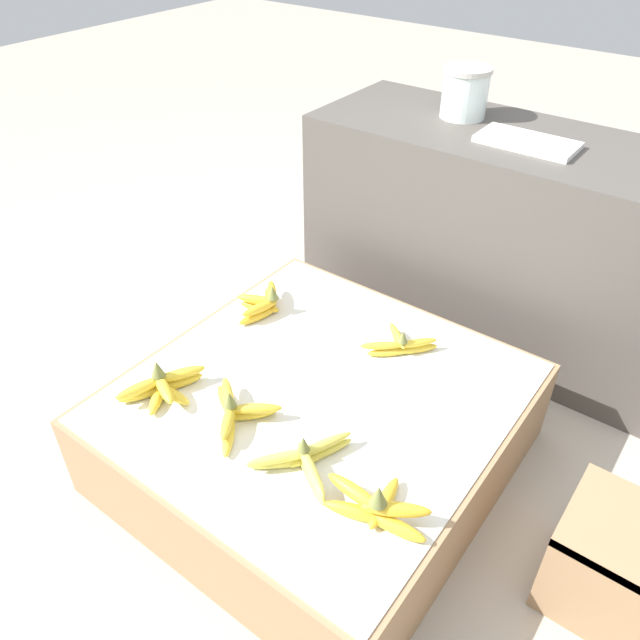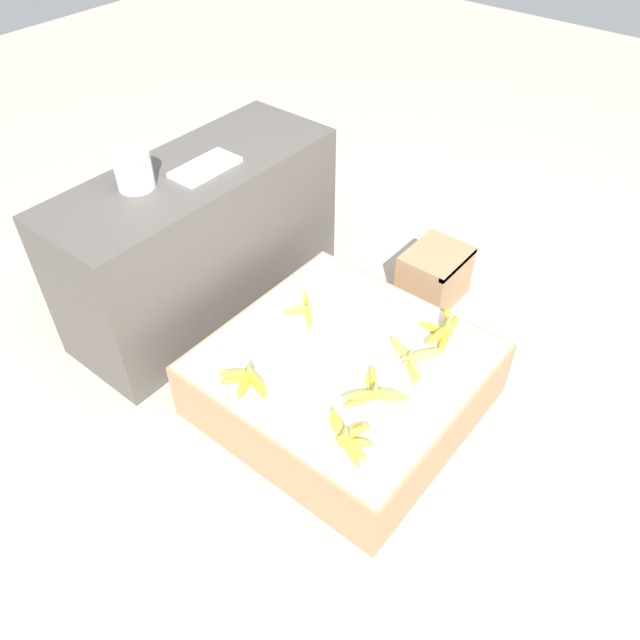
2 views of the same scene
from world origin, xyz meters
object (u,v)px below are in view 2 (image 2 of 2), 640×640
at_px(banana_bunch_middle_midright, 305,310).
at_px(glass_jar, 133,169).
at_px(banana_bunch_front_midright, 413,358).
at_px(banana_bunch_front_midleft, 374,392).
at_px(banana_bunch_front_right, 444,329).
at_px(foam_tray_white, 205,167).
at_px(banana_bunch_front_left, 349,437).
at_px(banana_bunch_middle_left, 246,381).
at_px(wooden_crate, 434,275).

xyz_separation_m(banana_bunch_middle_midright, glass_jar, (-0.20, 0.66, 0.48)).
relative_size(banana_bunch_front_midright, banana_bunch_middle_midright, 1.34).
xyz_separation_m(banana_bunch_front_midleft, banana_bunch_front_right, (0.42, -0.03, 0.00)).
relative_size(banana_bunch_front_midleft, foam_tray_white, 0.75).
xyz_separation_m(banana_bunch_front_left, banana_bunch_middle_midright, (0.39, 0.51, -0.01)).
xyz_separation_m(banana_bunch_front_midleft, glass_jar, (-0.02, 1.12, 0.47)).
relative_size(banana_bunch_middle_left, glass_jar, 1.36).
relative_size(banana_bunch_front_right, banana_bunch_middle_left, 1.16).
distance_m(wooden_crate, banana_bunch_front_midright, 0.73).
bearing_deg(banana_bunch_front_right, glass_jar, 111.14).
relative_size(banana_bunch_front_midright, foam_tray_white, 0.82).
relative_size(wooden_crate, banana_bunch_middle_midright, 1.74).
height_order(banana_bunch_front_midleft, banana_bunch_front_midright, banana_bunch_front_midleft).
relative_size(banana_bunch_front_left, glass_jar, 1.47).
height_order(wooden_crate, banana_bunch_middle_left, banana_bunch_middle_left).
bearing_deg(banana_bunch_middle_left, wooden_crate, -5.63).
bearing_deg(banana_bunch_front_right, banana_bunch_front_midright, 176.04).
xyz_separation_m(wooden_crate, foam_tray_white, (-0.64, 0.75, 0.57)).
bearing_deg(banana_bunch_front_right, foam_tray_white, 100.15).
relative_size(banana_bunch_front_midleft, banana_bunch_middle_left, 1.02).
distance_m(banana_bunch_front_midleft, glass_jar, 1.22).
distance_m(banana_bunch_front_midleft, banana_bunch_front_midright, 0.22).
xyz_separation_m(banana_bunch_front_left, banana_bunch_middle_left, (-0.03, 0.43, 0.00)).
bearing_deg(banana_bunch_front_right, banana_bunch_front_left, -178.28).
bearing_deg(banana_bunch_front_left, banana_bunch_middle_left, 94.45).
bearing_deg(banana_bunch_front_left, banana_bunch_middle_midright, 52.83).
height_order(banana_bunch_front_midright, glass_jar, glass_jar).
distance_m(wooden_crate, banana_bunch_middle_midright, 0.74).
height_order(banana_bunch_front_midleft, foam_tray_white, foam_tray_white).
xyz_separation_m(banana_bunch_front_left, banana_bunch_front_midleft, (0.21, 0.05, -0.00)).
distance_m(banana_bunch_middle_midright, glass_jar, 0.84).
relative_size(banana_bunch_front_midleft, banana_bunch_middle_midright, 1.23).
bearing_deg(banana_bunch_front_right, banana_bunch_front_midleft, 176.09).
height_order(banana_bunch_front_left, foam_tray_white, foam_tray_white).
xyz_separation_m(wooden_crate, banana_bunch_front_right, (-0.45, -0.30, 0.17)).
distance_m(banana_bunch_middle_left, banana_bunch_middle_midright, 0.43).
relative_size(banana_bunch_middle_midright, glass_jar, 1.12).
height_order(banana_bunch_front_midleft, banana_bunch_middle_left, banana_bunch_middle_left).
xyz_separation_m(banana_bunch_middle_left, banana_bunch_middle_midright, (0.42, 0.08, -0.01)).
relative_size(banana_bunch_front_right, glass_jar, 1.57).
relative_size(banana_bunch_front_midright, banana_bunch_middle_left, 1.11).
relative_size(banana_bunch_middle_left, banana_bunch_middle_midright, 1.21).
relative_size(wooden_crate, glass_jar, 1.95).
height_order(banana_bunch_front_left, banana_bunch_middle_left, banana_bunch_front_left).
xyz_separation_m(banana_bunch_front_left, banana_bunch_front_right, (0.63, 0.02, 0.00)).
xyz_separation_m(banana_bunch_front_midleft, banana_bunch_middle_midright, (0.18, 0.46, -0.00)).
distance_m(wooden_crate, glass_jar, 1.39).
bearing_deg(glass_jar, banana_bunch_middle_left, -106.26).
bearing_deg(banana_bunch_middle_midright, banana_bunch_front_midright, -84.89).
distance_m(banana_bunch_front_midleft, banana_bunch_middle_midright, 0.50).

